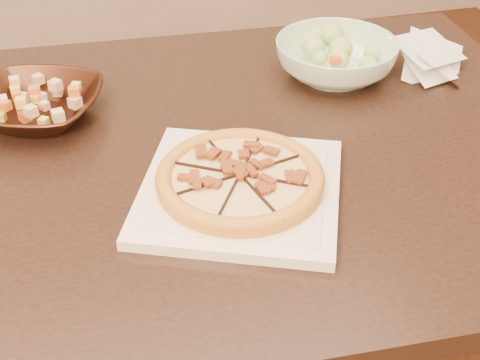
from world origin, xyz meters
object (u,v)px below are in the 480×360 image
(pizza, at_px, (240,178))
(salad_bowl, at_px, (336,59))
(plate, at_px, (240,190))
(dining_table, at_px, (166,197))
(bronze_bowl, at_px, (37,106))

(pizza, relative_size, salad_bowl, 1.06)
(plate, relative_size, pizza, 1.53)
(salad_bowl, bearing_deg, dining_table, -153.48)
(dining_table, bearing_deg, pizza, -56.64)
(pizza, xyz_separation_m, salad_bowl, (0.28, 0.34, 0.00))
(plate, distance_m, pizza, 0.02)
(dining_table, height_order, salad_bowl, salad_bowl)
(bronze_bowl, bearing_deg, dining_table, -39.05)
(dining_table, distance_m, salad_bowl, 0.44)
(dining_table, height_order, plate, plate)
(pizza, height_order, bronze_bowl, bronze_bowl)
(bronze_bowl, bearing_deg, pizza, -46.24)
(plate, xyz_separation_m, bronze_bowl, (-0.30, 0.31, 0.02))
(bronze_bowl, height_order, salad_bowl, salad_bowl)
(plate, distance_m, salad_bowl, 0.44)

